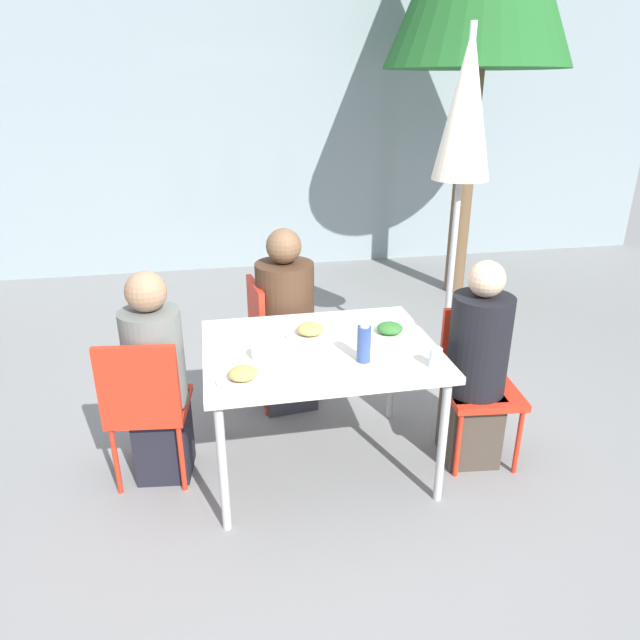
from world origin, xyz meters
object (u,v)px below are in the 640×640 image
at_px(chair_left, 146,401).
at_px(closed_umbrella, 465,121).
at_px(bottle, 364,343).
at_px(person_right, 476,371).
at_px(drinking_cup, 435,358).
at_px(chair_right, 479,373).
at_px(salad_bowl, 267,352).
at_px(person_left, 157,383).
at_px(person_far, 286,326).
at_px(chair_far, 272,333).

distance_m(chair_left, closed_umbrella, 2.62).
distance_m(closed_umbrella, bottle, 1.81).
bearing_deg(bottle, person_right, 9.74).
xyz_separation_m(chair_left, drinking_cup, (1.42, -0.37, 0.29)).
bearing_deg(person_right, chair_right, -121.93).
distance_m(chair_right, salad_bowl, 1.24).
relative_size(closed_umbrella, salad_bowl, 15.00).
xyz_separation_m(person_left, chair_right, (1.78, -0.13, -0.06)).
distance_m(chair_right, person_far, 1.25).
distance_m(chair_left, chair_far, 1.05).
xyz_separation_m(chair_left, person_right, (1.78, -0.13, 0.06)).
relative_size(chair_right, person_right, 0.72).
relative_size(chair_left, closed_umbrella, 0.36).
bearing_deg(person_right, chair_left, 2.26).
bearing_deg(person_far, bottle, 9.06).
distance_m(chair_left, bottle, 1.18).
relative_size(chair_far, bottle, 4.23).
distance_m(chair_right, closed_umbrella, 1.66).
relative_size(chair_left, bottle, 4.23).
bearing_deg(person_far, chair_right, 46.70).
height_order(person_left, person_far, person_far).
distance_m(chair_far, closed_umbrella, 1.87).
height_order(chair_right, person_right, person_right).
distance_m(person_far, closed_umbrella, 1.77).
bearing_deg(person_far, closed_umbrella, 94.85).
bearing_deg(bottle, person_far, 105.75).
bearing_deg(closed_umbrella, chair_far, -170.88).
bearing_deg(chair_right, drinking_cup, 43.98).
bearing_deg(person_right, bottle, 16.06).
height_order(chair_right, salad_bowl, chair_right).
xyz_separation_m(person_far, drinking_cup, (0.59, -1.06, 0.23)).
relative_size(person_right, person_far, 0.98).
xyz_separation_m(person_left, person_right, (1.72, -0.20, -0.00)).
bearing_deg(chair_left, person_right, 2.88).
relative_size(chair_right, person_far, 0.71).
bearing_deg(person_left, chair_far, 50.69).
bearing_deg(bottle, chair_right, 14.49).
height_order(chair_left, person_right, person_right).
relative_size(chair_left, person_right, 0.72).
xyz_separation_m(closed_umbrella, bottle, (-0.97, -1.19, -0.96)).
bearing_deg(person_far, chair_far, -121.93).
xyz_separation_m(chair_left, person_left, (0.06, 0.07, 0.06)).
bearing_deg(person_right, drinking_cup, 40.92).
relative_size(chair_far, person_far, 0.71).
xyz_separation_m(person_left, closed_umbrella, (2.01, 0.87, 1.24)).
relative_size(person_far, salad_bowl, 7.63).
bearing_deg(chair_far, bottle, 13.00).
height_order(person_far, salad_bowl, person_far).
xyz_separation_m(chair_far, salad_bowl, (-0.12, -0.84, 0.28)).
bearing_deg(salad_bowl, chair_right, 2.74).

